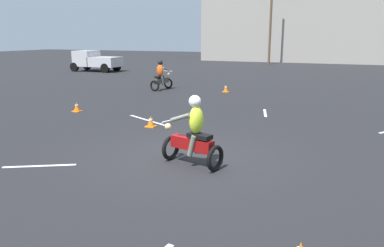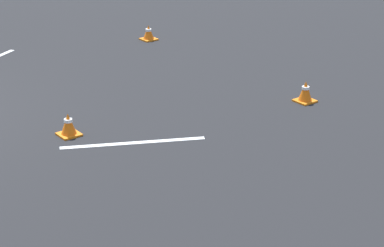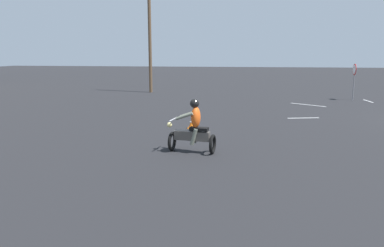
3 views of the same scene
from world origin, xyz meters
name	(u,v)px [view 1 (image 1 of 3)]	position (x,y,z in m)	size (l,w,h in m)	color
ground_plane	(188,158)	(0.00, 0.00, 0.00)	(120.00, 120.00, 0.00)	black
motorcycle_rider_foreground	(193,135)	(0.32, -0.43, 0.73)	(1.56, 0.97, 1.66)	black
motorcycle_rider_background	(161,77)	(-6.08, 10.57, 0.73)	(0.84, 1.55, 1.66)	black
pickup_truck	(95,60)	(-16.46, 18.64, 0.93)	(4.15, 1.98, 1.73)	black
traffic_cone_near_right	(226,89)	(-2.47, 11.13, 0.19)	(0.32, 0.32, 0.40)	orange
traffic_cone_mid_left	(77,107)	(-6.39, 3.74, 0.18)	(0.32, 0.32, 0.37)	orange
traffic_cone_far_right	(151,122)	(-2.42, 2.57, 0.17)	(0.32, 0.32, 0.36)	orange
lane_stripe_n	(265,113)	(0.64, 6.31, 0.00)	(0.10, 1.50, 0.01)	silver
lane_stripe_nw	(147,120)	(-3.04, 3.43, 0.00)	(0.10, 2.20, 0.01)	silver
lane_stripe_sw	(39,166)	(-2.97, -1.83, 0.00)	(0.10, 1.65, 0.01)	silver
utility_pole_far	(271,14)	(-4.29, 32.39, 5.16)	(0.24, 0.24, 10.31)	brown
building_backdrop	(327,22)	(0.88, 40.31, 4.58)	(28.39, 9.25, 9.16)	gray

